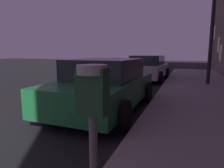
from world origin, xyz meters
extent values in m
cube|color=#1E4728|center=(4.38, 0.57, 1.36)|extent=(0.19, 0.11, 0.30)
cylinder|color=#999EA5|center=(4.38, 0.57, 1.50)|extent=(0.19, 0.19, 0.06)
cube|color=black|center=(4.32, 0.57, 1.40)|extent=(0.01, 0.08, 0.11)
cube|color=#19592D|center=(2.85, 4.39, 0.57)|extent=(1.93, 4.09, 0.64)
cube|color=#1E2328|center=(2.85, 4.44, 1.15)|extent=(1.68, 2.17, 0.56)
cylinder|color=black|center=(1.92, 5.66, 0.33)|extent=(0.23, 0.66, 0.66)
cylinder|color=black|center=(3.81, 5.64, 0.33)|extent=(0.23, 0.66, 0.66)
cylinder|color=black|center=(1.89, 3.14, 0.33)|extent=(0.23, 0.66, 0.66)
cylinder|color=black|center=(3.78, 3.12, 0.33)|extent=(0.23, 0.66, 0.66)
cube|color=#B7B7BF|center=(2.85, 10.87, 0.57)|extent=(2.04, 4.17, 0.64)
cube|color=#1E2328|center=(2.85, 10.84, 1.15)|extent=(1.73, 2.10, 0.56)
cylinder|color=black|center=(1.97, 12.18, 0.33)|extent=(0.25, 0.67, 0.66)
cylinder|color=black|center=(3.85, 12.10, 0.33)|extent=(0.25, 0.67, 0.66)
cylinder|color=black|center=(1.85, 9.65, 0.33)|extent=(0.25, 0.67, 0.66)
cylinder|color=black|center=(3.73, 9.56, 0.33)|extent=(0.25, 0.67, 0.66)
cylinder|color=black|center=(5.95, 9.46, 2.87)|extent=(0.16, 0.16, 5.44)
cube|color=#F2D17F|center=(7.32, 20.13, 3.45)|extent=(0.06, 0.90, 1.20)
cube|color=#F2D17F|center=(7.32, 15.81, 1.56)|extent=(0.06, 0.90, 1.20)
cube|color=#F2D17F|center=(7.32, 17.13, 2.20)|extent=(0.06, 0.90, 1.20)
camera|label=1|loc=(4.91, -0.49, 1.60)|focal=30.94mm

